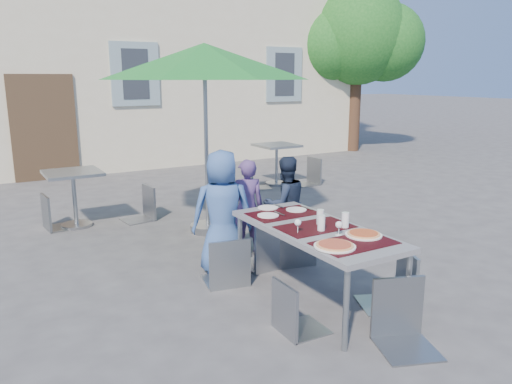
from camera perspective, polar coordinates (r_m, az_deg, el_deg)
ground at (r=5.56m, az=11.50°, el=-9.87°), size 90.00×90.00×0.00m
tree at (r=15.15m, az=11.55°, el=16.97°), size 3.60×3.00×4.70m
dining_table at (r=4.78m, az=6.76°, el=-4.62°), size 0.80×1.85×0.76m
pizza_near_left at (r=4.22m, az=9.00°, el=-6.05°), size 0.35×0.35×0.03m
pizza_near_right at (r=4.56m, az=12.20°, el=-4.73°), size 0.33×0.33×0.03m
glassware at (r=4.70m, az=8.10°, el=-3.30°), size 0.55×0.42×0.15m
place_settings at (r=5.27m, az=2.51°, el=-2.15°), size 0.64×0.48×0.01m
child_0 at (r=5.49m, az=-3.85°, el=-2.30°), size 0.78×0.64×1.38m
child_1 at (r=6.05m, az=-1.08°, el=-1.77°), size 0.50×0.40×1.19m
child_2 at (r=6.22m, az=3.34°, el=-1.36°), size 0.61×0.39×1.19m
chair_0 at (r=5.15m, az=-3.36°, el=-4.61°), size 0.51×0.52×0.99m
chair_1 at (r=5.59m, az=1.32°, el=-2.65°), size 0.49×0.49×1.06m
chair_2 at (r=5.73m, az=4.46°, el=-2.45°), size 0.56×0.57×1.04m
chair_3 at (r=4.24m, az=4.42°, el=-9.65°), size 0.40×0.40×0.87m
chair_4 at (r=4.87m, az=15.95°, el=-5.89°), size 0.60×0.60×1.02m
chair_5 at (r=4.20m, az=16.74°, el=-9.06°), size 0.58×0.58×1.02m
patio_umbrella at (r=6.81m, az=-5.91°, el=14.49°), size 2.78×2.78×2.57m
cafe_table_0 at (r=7.64m, az=-20.12°, el=0.53°), size 0.77×0.77×0.82m
bg_chair_l_0 at (r=7.64m, az=-22.32°, el=0.17°), size 0.47×0.47×0.97m
bg_chair_r_0 at (r=7.75m, az=-12.92°, el=1.01°), size 0.48×0.47×0.97m
cafe_table_1 at (r=10.07m, az=2.36°, el=4.17°), size 0.77×0.77×0.82m
bg_chair_l_1 at (r=9.72m, az=-0.08°, el=3.50°), size 0.52×0.51×0.91m
bg_chair_r_1 at (r=10.14m, az=6.23°, el=4.24°), size 0.47×0.46×1.03m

